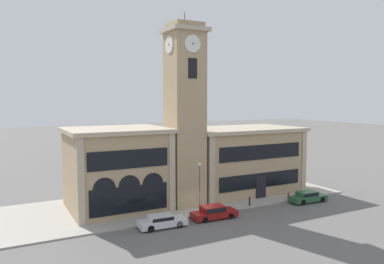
{
  "coord_description": "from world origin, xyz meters",
  "views": [
    {
      "loc": [
        -19.5,
        -33.89,
        12.43
      ],
      "look_at": [
        -0.06,
        2.66,
        8.82
      ],
      "focal_mm": 35.0,
      "sensor_mm": 36.0,
      "label": 1
    }
  ],
  "objects_px": {
    "parked_car_far": "(308,196)",
    "bollard": "(250,201)",
    "street_lamp": "(200,180)",
    "parked_car_near": "(162,221)",
    "parked_car_mid": "(214,212)",
    "fire_hydrant": "(288,196)"
  },
  "relations": [
    {
      "from": "street_lamp",
      "to": "bollard",
      "type": "distance_m",
      "value": 7.27
    },
    {
      "from": "parked_car_mid",
      "to": "fire_hydrant",
      "type": "distance_m",
      "value": 11.88
    },
    {
      "from": "parked_car_mid",
      "to": "fire_hydrant",
      "type": "xyz_separation_m",
      "value": [
        11.77,
        1.63,
        -0.15
      ]
    },
    {
      "from": "parked_car_far",
      "to": "bollard",
      "type": "relative_size",
      "value": 4.61
    },
    {
      "from": "parked_car_mid",
      "to": "fire_hydrant",
      "type": "bearing_deg",
      "value": 10.9
    },
    {
      "from": "fire_hydrant",
      "to": "parked_car_near",
      "type": "bearing_deg",
      "value": -174.71
    },
    {
      "from": "parked_car_mid",
      "to": "parked_car_far",
      "type": "distance_m",
      "value": 13.35
    },
    {
      "from": "parked_car_far",
      "to": "bollard",
      "type": "distance_m",
      "value": 7.62
    },
    {
      "from": "street_lamp",
      "to": "parked_car_near",
      "type": "bearing_deg",
      "value": -160.55
    },
    {
      "from": "bollard",
      "to": "fire_hydrant",
      "type": "bearing_deg",
      "value": -0.76
    },
    {
      "from": "bollard",
      "to": "street_lamp",
      "type": "bearing_deg",
      "value": 178.81
    },
    {
      "from": "parked_car_mid",
      "to": "fire_hydrant",
      "type": "relative_size",
      "value": 5.68
    },
    {
      "from": "parked_car_mid",
      "to": "bollard",
      "type": "relative_size",
      "value": 4.65
    },
    {
      "from": "fire_hydrant",
      "to": "parked_car_mid",
      "type": "bearing_deg",
      "value": -172.11
    },
    {
      "from": "parked_car_far",
      "to": "street_lamp",
      "type": "xyz_separation_m",
      "value": [
        -13.99,
        1.85,
        3.09
      ]
    },
    {
      "from": "street_lamp",
      "to": "parked_car_far",
      "type": "bearing_deg",
      "value": -7.51
    },
    {
      "from": "parked_car_far",
      "to": "street_lamp",
      "type": "height_order",
      "value": "street_lamp"
    },
    {
      "from": "bollard",
      "to": "parked_car_near",
      "type": "bearing_deg",
      "value": -171.75
    },
    {
      "from": "street_lamp",
      "to": "fire_hydrant",
      "type": "relative_size",
      "value": 6.35
    },
    {
      "from": "parked_car_near",
      "to": "bollard",
      "type": "distance_m",
      "value": 11.92
    },
    {
      "from": "parked_car_near",
      "to": "parked_car_far",
      "type": "height_order",
      "value": "parked_car_far"
    },
    {
      "from": "parked_car_far",
      "to": "bollard",
      "type": "height_order",
      "value": "parked_car_far"
    }
  ]
}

